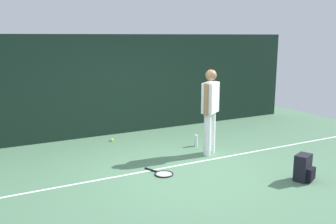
{
  "coord_description": "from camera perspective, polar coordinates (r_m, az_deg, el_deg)",
  "views": [
    {
      "loc": [
        -3.03,
        -5.37,
        2.34
      ],
      "look_at": [
        0.0,
        0.4,
        1.0
      ],
      "focal_mm": 39.77,
      "sensor_mm": 36.0,
      "label": 1
    }
  ],
  "objects": [
    {
      "name": "ground_plane",
      "position": [
        6.59,
        1.64,
        -9.17
      ],
      "size": [
        12.0,
        12.0,
        0.0
      ],
      "primitive_type": "plane",
      "color": "#4C7556"
    },
    {
      "name": "back_fence",
      "position": [
        8.97,
        -7.76,
        4.14
      ],
      "size": [
        10.0,
        0.1,
        2.38
      ],
      "primitive_type": "cube",
      "color": "#192D23",
      "rests_on": "ground"
    },
    {
      "name": "court_line",
      "position": [
        6.83,
        0.42,
        -8.39
      ],
      "size": [
        9.0,
        0.05,
        0.0
      ],
      "primitive_type": "cube",
      "color": "white",
      "rests_on": "ground"
    },
    {
      "name": "tennis_player",
      "position": [
        7.37,
        6.49,
        0.81
      ],
      "size": [
        0.45,
        0.41,
        1.7
      ],
      "rotation": [
        0.0,
        0.0,
        0.59
      ],
      "color": "white",
      "rests_on": "ground"
    },
    {
      "name": "tennis_racket",
      "position": [
        6.48,
        -0.81,
        -9.43
      ],
      "size": [
        0.42,
        0.63,
        0.03
      ],
      "rotation": [
        0.0,
        0.0,
        5.09
      ],
      "color": "black",
      "rests_on": "ground"
    },
    {
      "name": "backpack",
      "position": [
        6.55,
        20.08,
        -8.09
      ],
      "size": [
        0.35,
        0.36,
        0.44
      ],
      "rotation": [
        0.0,
        0.0,
        0.39
      ],
      "color": "black",
      "rests_on": "ground"
    },
    {
      "name": "tennis_ball_near_player",
      "position": [
        8.52,
        -8.61,
        -4.23
      ],
      "size": [
        0.07,
        0.07,
        0.07
      ],
      "primitive_type": "sphere",
      "color": "#CCE033",
      "rests_on": "ground"
    },
    {
      "name": "water_bottle",
      "position": [
        8.07,
        4.34,
        -4.36
      ],
      "size": [
        0.07,
        0.07,
        0.25
      ],
      "primitive_type": "cylinder",
      "color": "white",
      "rests_on": "ground"
    }
  ]
}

